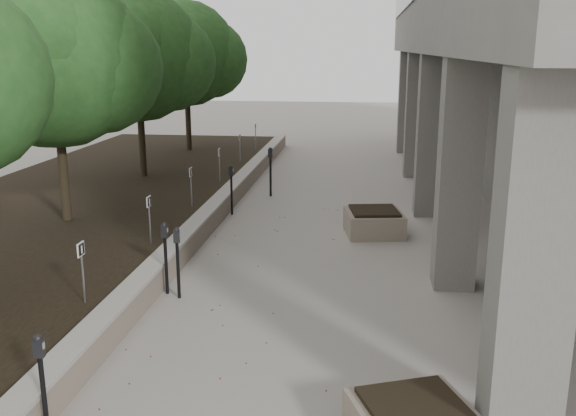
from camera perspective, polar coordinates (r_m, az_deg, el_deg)
The scene contains 18 objects.
retaining_wall at distance 14.93m, azimuth -7.21°, elevation -0.95°, with size 0.39×26.00×0.50m, color gray, non-canonical shape.
planting_bed at distance 16.23m, azimuth -19.89°, elevation -0.65°, with size 7.00×26.00×0.40m, color black.
crabapple_tree_3 at distance 14.57m, azimuth -20.14°, elevation 9.40°, with size 4.60×4.00×5.44m, color #1E491C, non-canonical shape.
crabapple_tree_4 at distance 19.15m, azimuth -13.33°, elevation 10.85°, with size 4.60×4.00×5.44m, color #1E491C, non-canonical shape.
crabapple_tree_5 at distance 23.90m, azimuth -9.15°, elevation 11.67°, with size 4.60×4.00×5.44m, color #1E491C, non-canonical shape.
parking_sign_3 at distance 9.96m, azimuth -18.04°, elevation -5.60°, with size 0.04×0.22×0.96m, color black, non-canonical shape.
parking_sign_4 at distance 12.61m, azimuth -12.37°, elevation -1.07°, with size 0.04×0.22×0.96m, color black, non-canonical shape.
parking_sign_5 at distance 15.38m, azimuth -8.73°, elevation 1.86°, with size 0.04×0.22×0.96m, color black, non-canonical shape.
parking_sign_6 at distance 18.23m, azimuth -6.20°, elevation 3.89°, with size 0.04×0.22×0.96m, color black, non-canonical shape.
parking_sign_7 at distance 21.12m, azimuth -4.35°, elevation 5.36°, with size 0.04×0.22×0.96m, color black, non-canonical shape.
parking_sign_8 at distance 24.04m, azimuth -2.95°, elevation 6.47°, with size 0.04×0.22×0.96m, color black, non-canonical shape.
parking_meter_1 at distance 7.47m, azimuth -21.23°, elevation -14.90°, with size 0.12×0.09×1.25m, color black, non-canonical shape.
parking_meter_2 at distance 11.04m, azimuth -10.97°, elevation -4.49°, with size 0.13×0.09×1.28m, color black, non-canonical shape.
parking_meter_3 at distance 10.82m, azimuth -9.91°, elevation -4.92°, with size 0.12×0.09×1.25m, color black, non-canonical shape.
parking_meter_4 at distance 16.04m, azimuth -5.12°, elevation 1.64°, with size 0.13×0.09×1.29m, color black, non-canonical shape.
parking_meter_5 at distance 17.98m, azimuth -1.59°, elevation 3.28°, with size 0.14×0.10×1.42m, color black, non-canonical shape.
planter_back at distance 14.52m, azimuth 7.76°, elevation -1.23°, with size 1.25×1.25×0.58m, color gray, non-canonical shape.
berry_scatter at distance 10.94m, azimuth -3.45°, elevation -7.94°, with size 3.30×14.10×0.02m, color maroon, non-canonical shape.
Camera 1 is at (1.79, -4.95, 4.15)m, focal length 39.40 mm.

